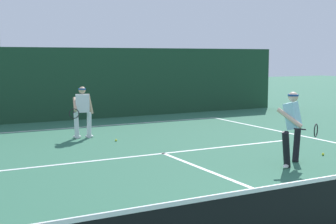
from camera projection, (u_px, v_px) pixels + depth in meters
The scene contains 8 objects.
court_line_baseline_far at pixel (94, 126), 16.60m from camera, with size 9.97×0.10×0.01m, color white.
court_line_service at pixel (163, 153), 11.99m from camera, with size 8.13×0.10×0.01m, color white.
court_line_centre at pixel (237, 182), 9.25m from camera, with size 0.10×6.40×0.01m, color white.
player_near at pixel (293, 125), 10.63m from camera, with size 1.05×1.09×1.66m.
player_far at pixel (82, 110), 14.14m from camera, with size 0.88×0.88×1.54m.
tennis_ball at pixel (116, 140), 13.69m from camera, with size 0.07×0.07×0.07m, color #D1E033.
tennis_ball_extra at pixel (323, 154), 11.74m from camera, with size 0.07×0.07×0.07m, color #D1E033.
back_fence_windscreen at pixel (76, 84), 18.21m from camera, with size 18.65×0.12×2.76m, color #1B3E28.
Camera 1 is at (-5.41, -4.15, 2.44)m, focal length 50.86 mm.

